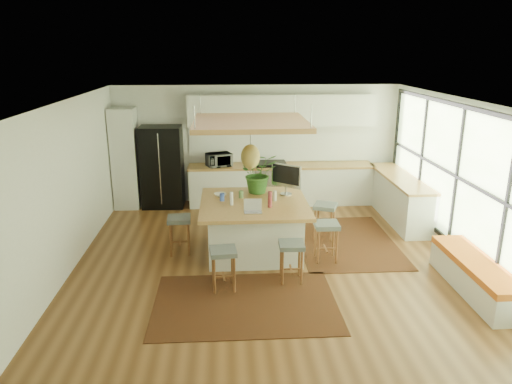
{
  "coord_description": "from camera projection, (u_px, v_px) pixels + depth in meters",
  "views": [
    {
      "loc": [
        -0.7,
        -7.38,
        3.49
      ],
      "look_at": [
        -0.2,
        0.5,
        1.1
      ],
      "focal_mm": 33.49,
      "sensor_mm": 36.0,
      "label": 1
    }
  ],
  "objects": [
    {
      "name": "floor",
      "position": [
        270.0,
        262.0,
        8.11
      ],
      "size": [
        7.0,
        7.0,
        0.0
      ],
      "primitive_type": "plane",
      "color": "#563318",
      "rests_on": "ground"
    },
    {
      "name": "ceiling",
      "position": [
        271.0,
        102.0,
        7.32
      ],
      "size": [
        7.0,
        7.0,
        0.0
      ],
      "primitive_type": "plane",
      "rotation": [
        3.14,
        0.0,
        0.0
      ],
      "color": "white",
      "rests_on": "ground"
    },
    {
      "name": "wall_back",
      "position": [
        256.0,
        144.0,
        11.06
      ],
      "size": [
        6.5,
        0.0,
        6.5
      ],
      "primitive_type": "plane",
      "rotation": [
        1.57,
        0.0,
        0.0
      ],
      "color": "silver",
      "rests_on": "ground"
    },
    {
      "name": "wall_front",
      "position": [
        305.0,
        291.0,
        4.37
      ],
      "size": [
        6.5,
        0.0,
        6.5
      ],
      "primitive_type": "plane",
      "rotation": [
        -1.57,
        0.0,
        0.0
      ],
      "color": "silver",
      "rests_on": "ground"
    },
    {
      "name": "wall_left",
      "position": [
        65.0,
        190.0,
        7.52
      ],
      "size": [
        0.0,
        7.0,
        7.0
      ],
      "primitive_type": "plane",
      "rotation": [
        1.57,
        0.0,
        1.57
      ],
      "color": "silver",
      "rests_on": "ground"
    },
    {
      "name": "wall_right",
      "position": [
        465.0,
        183.0,
        7.91
      ],
      "size": [
        0.0,
        7.0,
        7.0
      ],
      "primitive_type": "plane",
      "rotation": [
        1.57,
        0.0,
        -1.57
      ],
      "color": "silver",
      "rests_on": "ground"
    },
    {
      "name": "window_wall",
      "position": [
        464.0,
        180.0,
        7.89
      ],
      "size": [
        0.1,
        6.2,
        2.6
      ],
      "primitive_type": null,
      "color": "black",
      "rests_on": "wall_right"
    },
    {
      "name": "pantry",
      "position": [
        126.0,
        159.0,
        10.64
      ],
      "size": [
        0.55,
        0.6,
        2.25
      ],
      "primitive_type": "cube",
      "color": "silver",
      "rests_on": "floor"
    },
    {
      "name": "back_counter_base",
      "position": [
        281.0,
        185.0,
        11.05
      ],
      "size": [
        4.2,
        0.6,
        0.88
      ],
      "primitive_type": "cube",
      "color": "silver",
      "rests_on": "floor"
    },
    {
      "name": "back_counter_top",
      "position": [
        281.0,
        166.0,
        10.92
      ],
      "size": [
        4.24,
        0.64,
        0.05
      ],
      "primitive_type": "cube",
      "color": "olive",
      "rests_on": "back_counter_base"
    },
    {
      "name": "backsplash",
      "position": [
        280.0,
        144.0,
        11.07
      ],
      "size": [
        4.2,
        0.02,
        0.8
      ],
      "primitive_type": "cube",
      "color": "white",
      "rests_on": "wall_back"
    },
    {
      "name": "upper_cabinets",
      "position": [
        281.0,
        110.0,
        10.69
      ],
      "size": [
        4.2,
        0.34,
        0.7
      ],
      "primitive_type": "cube",
      "color": "silver",
      "rests_on": "wall_back"
    },
    {
      "name": "range",
      "position": [
        270.0,
        183.0,
        11.02
      ],
      "size": [
        0.76,
        0.62,
        1.0
      ],
      "primitive_type": null,
      "color": "#A5A5AA",
      "rests_on": "floor"
    },
    {
      "name": "right_counter_base",
      "position": [
        399.0,
        199.0,
        10.07
      ],
      "size": [
        0.6,
        2.5,
        0.88
      ],
      "primitive_type": "cube",
      "color": "silver",
      "rests_on": "floor"
    },
    {
      "name": "right_counter_top",
      "position": [
        401.0,
        178.0,
        9.93
      ],
      "size": [
        0.64,
        2.54,
        0.05
      ],
      "primitive_type": "cube",
      "color": "olive",
      "rests_on": "right_counter_base"
    },
    {
      "name": "window_bench",
      "position": [
        475.0,
        276.0,
        7.06
      ],
      "size": [
        0.52,
        2.0,
        0.5
      ],
      "primitive_type": null,
      "color": "silver",
      "rests_on": "floor"
    },
    {
      "name": "ceiling_panel",
      "position": [
        250.0,
        139.0,
        7.88
      ],
      "size": [
        1.86,
        1.86,
        0.8
      ],
      "primitive_type": null,
      "color": "olive",
      "rests_on": "ceiling"
    },
    {
      "name": "rug_near",
      "position": [
        245.0,
        303.0,
        6.8
      ],
      "size": [
        2.6,
        1.8,
        0.01
      ],
      "primitive_type": "cube",
      "color": "black",
      "rests_on": "floor"
    },
    {
      "name": "rug_right",
      "position": [
        345.0,
        242.0,
        8.96
      ],
      "size": [
        1.8,
        2.6,
        0.01
      ],
      "primitive_type": "cube",
      "color": "black",
      "rests_on": "floor"
    },
    {
      "name": "fridge",
      "position": [
        162.0,
        166.0,
        10.77
      ],
      "size": [
        0.93,
        0.74,
        1.84
      ],
      "primitive_type": null,
      "rotation": [
        0.0,
        0.0,
        -0.02
      ],
      "color": "black",
      "rests_on": "floor"
    },
    {
      "name": "island",
      "position": [
        254.0,
        227.0,
        8.4
      ],
      "size": [
        1.85,
        1.85,
        0.93
      ],
      "primitive_type": null,
      "color": "olive",
      "rests_on": "floor"
    },
    {
      "name": "stool_near_left",
      "position": [
        223.0,
        267.0,
        7.11
      ],
      "size": [
        0.42,
        0.42,
        0.65
      ],
      "primitive_type": null,
      "rotation": [
        0.0,
        0.0,
        0.1
      ],
      "color": "#4B5253",
      "rests_on": "floor"
    },
    {
      "name": "stool_near_right",
      "position": [
        291.0,
        260.0,
        7.36
      ],
      "size": [
        0.39,
        0.39,
        0.64
      ],
      "primitive_type": null,
      "rotation": [
        0.0,
        0.0,
        -0.03
      ],
      "color": "#4B5253",
      "rests_on": "floor"
    },
    {
      "name": "stool_right_front",
      "position": [
        326.0,
        241.0,
        8.08
      ],
      "size": [
        0.41,
        0.41,
        0.68
      ],
      "primitive_type": null,
      "rotation": [
        0.0,
        0.0,
        1.55
      ],
      "color": "#4B5253",
      "rests_on": "floor"
    },
    {
      "name": "stool_right_back",
      "position": [
        325.0,
        220.0,
        9.05
      ],
      "size": [
        0.52,
        0.52,
        0.68
      ],
      "primitive_type": null,
      "rotation": [
        0.0,
        0.0,
        1.19
      ],
      "color": "#4B5253",
      "rests_on": "floor"
    },
    {
      "name": "stool_left_side",
      "position": [
        180.0,
        234.0,
        8.38
      ],
      "size": [
        0.42,
        0.42,
        0.67
      ],
      "primitive_type": null,
      "rotation": [
        0.0,
        0.0,
        -1.51
      ],
      "color": "#4B5253",
      "rests_on": "floor"
    },
    {
      "name": "laptop",
      "position": [
        253.0,
        205.0,
        7.71
      ],
      "size": [
        0.3,
        0.31,
        0.22
      ],
      "primitive_type": null,
      "rotation": [
        0.0,
        0.0,
        -0.02
      ],
      "color": "#A5A5AA",
      "rests_on": "island"
    },
    {
      "name": "monitor",
      "position": [
        286.0,
        181.0,
        8.62
      ],
      "size": [
        0.62,
        0.56,
        0.57
      ],
      "primitive_type": null,
      "rotation": [
        0.0,
        0.0,
        -0.68
      ],
      "color": "#A5A5AA",
      "rests_on": "island"
    },
    {
      "name": "microwave",
      "position": [
        219.0,
        158.0,
        10.73
      ],
      "size": [
        0.61,
        0.47,
        0.37
      ],
      "primitive_type": "imported",
      "rotation": [
        0.0,
        0.0,
        0.36
      ],
      "color": "#A5A5AA",
      "rests_on": "back_counter_top"
    },
    {
      "name": "island_plant",
      "position": [
        259.0,
        177.0,
        8.74
      ],
      "size": [
        0.82,
        0.87,
        0.57
      ],
      "primitive_type": "imported",
      "rotation": [
        0.0,
        0.0,
        0.23
      ],
      "color": "#1E4C19",
      "rests_on": "island"
    },
    {
      "name": "island_bowl",
      "position": [
        220.0,
        195.0,
        8.58
      ],
      "size": [
        0.27,
        0.27,
        0.05
      ],
      "primitive_type": "imported",
      "rotation": [
        0.0,
        0.0,
        0.34
      ],
      "color": "white",
      "rests_on": "island"
    },
    {
      "name": "island_bottle_0",
      "position": [
        222.0,
        196.0,
        8.3
      ],
      "size": [
        0.07,
        0.07,
        0.19
      ],
      "primitive_type": "cylinder",
      "color": "blue",
      "rests_on": "island"
    },
    {
      "name": "island_bottle_1",
      "position": [
        231.0,
        200.0,
        8.07
      ],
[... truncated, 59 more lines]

